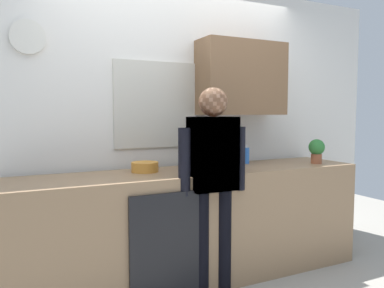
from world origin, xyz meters
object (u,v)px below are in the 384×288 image
bottle_amber_beer (239,157)px  person_at_sink (213,173)px  bottle_green_wine (215,153)px  potted_plant (317,150)px  person_guest (213,173)px  coffee_maker (212,149)px  cup_white_mug (229,166)px  bottle_dark_sauce (182,159)px  dish_soap (246,155)px  mixing_bowl (145,167)px

bottle_amber_beer → person_at_sink: (-0.31, -0.11, -0.10)m
bottle_green_wine → bottle_amber_beer: (0.19, -0.08, -0.03)m
potted_plant → person_at_sink: bearing=-171.6°
bottle_green_wine → person_guest: (-0.12, -0.19, -0.13)m
coffee_maker → cup_white_mug: coffee_maker is taller
bottle_dark_sauce → coffee_maker: bearing=17.1°
bottle_amber_beer → person_guest: size_ratio=0.14×
bottle_amber_beer → dish_soap: size_ratio=1.28×
potted_plant → dish_soap: (-0.60, 0.29, -0.05)m
mixing_bowl → dish_soap: dish_soap is taller
potted_plant → person_guest: person_guest is taller
bottle_amber_beer → person_guest: 0.35m
bottle_dark_sauce → person_guest: 0.41m
coffee_maker → person_at_sink: bearing=-118.0°
bottle_amber_beer → person_guest: bearing=-160.6°
bottle_dark_sauce → cup_white_mug: 0.41m
bottle_green_wine → coffee_maker: bearing=65.7°
potted_plant → bottle_dark_sauce: bearing=170.6°
coffee_maker → cup_white_mug: bearing=-99.5°
bottle_green_wine → person_guest: bearing=-123.8°
bottle_dark_sauce → bottle_green_wine: (0.20, -0.21, 0.06)m
bottle_dark_sauce → dish_soap: 0.70m
coffee_maker → person_at_sink: person_at_sink is taller
bottle_green_wine → bottle_amber_beer: bearing=-21.8°
bottle_green_wine → mixing_bowl: size_ratio=1.36×
coffee_maker → dish_soap: 0.36m
bottle_green_wine → mixing_bowl: 0.58m
coffee_maker → bottle_amber_beer: bearing=-83.3°
dish_soap → person_guest: size_ratio=0.11×
cup_white_mug → coffee_maker: bearing=80.5°
potted_plant → person_guest: size_ratio=0.14×
coffee_maker → bottle_amber_beer: (0.05, -0.39, -0.03)m
person_at_sink → dish_soap: bearing=38.2°
coffee_maker → mixing_bowl: bearing=-171.7°
bottle_dark_sauce → cup_white_mug: size_ratio=1.89×
bottle_dark_sauce → potted_plant: potted_plant is taller
cup_white_mug → bottle_dark_sauce: bearing=132.4°
bottle_green_wine → cup_white_mug: bearing=-51.6°
bottle_dark_sauce → potted_plant: (1.30, -0.22, 0.04)m
coffee_maker → person_guest: bearing=-118.0°
bottle_green_wine → person_at_sink: person_at_sink is taller
mixing_bowl → dish_soap: bearing=3.5°
bottle_amber_beer → coffee_maker: bearing=96.7°
dish_soap → person_at_sink: size_ratio=0.11×
bottle_green_wine → cup_white_mug: size_ratio=3.16×
bottle_green_wine → cup_white_mug: 0.16m
bottle_dark_sauce → person_guest: bearing=-78.7°
coffee_maker → potted_plant: bearing=-18.6°
bottle_green_wine → person_guest: person_guest is taller
dish_soap → bottle_green_wine: bearing=-150.6°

